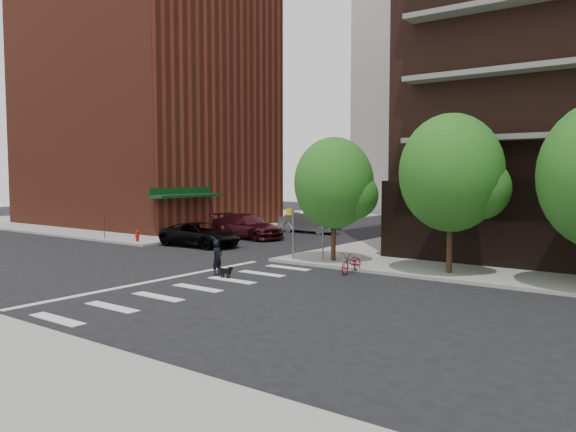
# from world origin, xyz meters

# --- Properties ---
(ground) EXTENTS (120.00, 120.00, 0.00)m
(ground) POSITION_xyz_m (0.00, 0.00, 0.00)
(ground) COLOR black
(ground) RESTS_ON ground
(sidewalk_nw) EXTENTS (31.00, 33.00, 0.15)m
(sidewalk_nw) POSITION_xyz_m (-24.50, 23.50, 0.07)
(sidewalk_nw) COLOR gray
(sidewalk_nw) RESTS_ON ground
(crosswalk) EXTENTS (3.85, 13.00, 0.01)m
(crosswalk) POSITION_xyz_m (2.21, -0.00, 0.01)
(crosswalk) COLOR silver
(crosswalk) RESTS_ON ground
(midrise_nw) EXTENTS (21.40, 15.50, 20.00)m
(midrise_nw) POSITION_xyz_m (-22.00, 18.00, 10.15)
(midrise_nw) COLOR maroon
(midrise_nw) RESTS_ON sidewalk_nw
(tree_a) EXTENTS (4.00, 4.00, 5.90)m
(tree_a) POSITION_xyz_m (4.00, 8.50, 4.04)
(tree_a) COLOR #301E11
(tree_a) RESTS_ON sidewalk_ne
(tree_b) EXTENTS (4.50, 4.50, 6.65)m
(tree_b) POSITION_xyz_m (10.00, 8.50, 4.54)
(tree_b) COLOR #301E11
(tree_b) RESTS_ON sidewalk_ne
(pedestrian_signal) EXTENTS (2.18, 0.67, 2.60)m
(pedestrian_signal) POSITION_xyz_m (2.32, 7.92, 1.85)
(pedestrian_signal) COLOR slate
(pedestrian_signal) RESTS_ON sidewalk_ne
(fire_hydrant) EXTENTS (0.24, 0.24, 0.73)m
(fire_hydrant) POSITION_xyz_m (-10.50, 7.80, 0.55)
(fire_hydrant) COLOR #A50C0C
(fire_hydrant) RESTS_ON sidewalk_nw
(parking_meter) EXTENTS (0.10, 0.08, 1.32)m
(parking_meter) POSITION_xyz_m (-14.00, 7.80, 0.96)
(parking_meter) COLOR black
(parking_meter) RESTS_ON sidewalk_nw
(parked_car_black) EXTENTS (2.71, 5.48, 1.50)m
(parked_car_black) POSITION_xyz_m (-6.19, 9.23, 0.75)
(parked_car_black) COLOR black
(parked_car_black) RESTS_ON ground
(parked_car_maroon) EXTENTS (2.99, 6.10, 1.71)m
(parked_car_maroon) POSITION_xyz_m (-6.80, 14.39, 0.85)
(parked_car_maroon) COLOR #401018
(parked_car_maroon) RESTS_ON ground
(parked_car_silver) EXTENTS (1.76, 4.91, 1.61)m
(parked_car_silver) POSITION_xyz_m (-5.50, 20.27, 0.81)
(parked_car_silver) COLOR #A7AAAF
(parked_car_silver) RESTS_ON ground
(scooter) EXTENTS (0.79, 1.92, 0.99)m
(scooter) POSITION_xyz_m (6.22, 6.50, 0.49)
(scooter) COLOR maroon
(scooter) RESTS_ON ground
(dog_walker) EXTENTS (0.59, 0.40, 1.55)m
(dog_walker) POSITION_xyz_m (1.67, 2.52, 0.78)
(dog_walker) COLOR black
(dog_walker) RESTS_ON ground
(dog) EXTENTS (0.62, 0.18, 0.52)m
(dog) POSITION_xyz_m (2.51, 2.18, 0.33)
(dog) COLOR black
(dog) RESTS_ON ground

